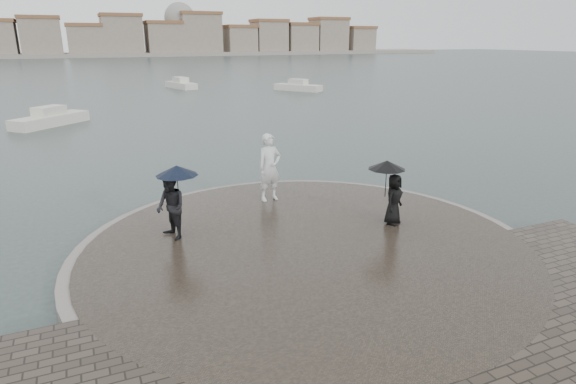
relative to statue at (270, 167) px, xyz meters
name	(u,v)px	position (x,y,z in m)	size (l,w,h in m)	color
ground	(380,321)	(-0.45, -7.37, -1.51)	(400.00, 400.00, 0.00)	#2B3835
kerb_ring	(307,250)	(-0.45, -3.87, -1.35)	(12.50, 12.50, 0.32)	gray
quay_tip	(307,250)	(-0.45, -3.87, -1.33)	(11.90, 11.90, 0.36)	#2D261E
statue	(270,167)	(0.00, 0.00, 0.00)	(0.84, 0.55, 2.30)	silver
visitor_left	(172,198)	(-3.65, -1.99, 0.01)	(1.30, 1.21, 2.04)	black
visitor_right	(391,187)	(2.45, -3.52, -0.01)	(1.25, 1.10, 1.95)	black
far_skyline	(62,38)	(-6.75, 153.33, 4.10)	(260.00, 20.00, 37.00)	gray
boats	(195,94)	(5.38, 33.58, -1.13)	(29.72, 27.28, 1.50)	silver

